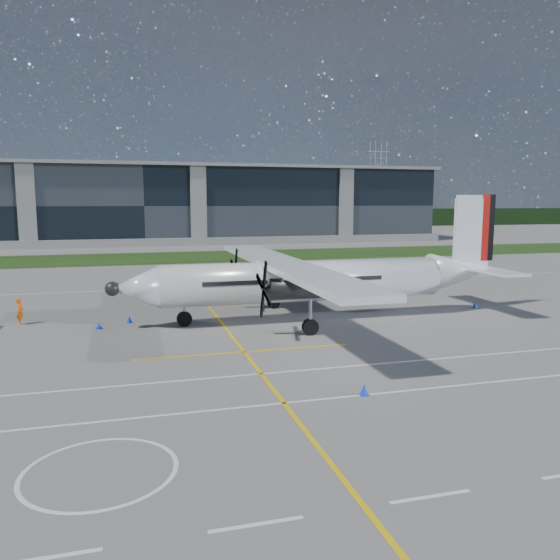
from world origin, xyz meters
name	(u,v)px	position (x,y,z in m)	size (l,w,h in m)	color
ground	(152,264)	(0.00, 40.00, 0.00)	(400.00, 400.00, 0.00)	slate
grass_strip	(150,258)	(0.00, 48.00, 0.02)	(400.00, 18.00, 0.04)	black
terminal_building	(143,206)	(0.00, 80.00, 7.50)	(120.00, 20.00, 15.00)	black
tree_line	(138,219)	(0.00, 140.00, 3.00)	(400.00, 6.00, 6.00)	black
pylon_east	(377,184)	(85.00, 150.00, 15.00)	(9.00, 4.60, 30.00)	gray
yellow_taxiway_centerline	(205,302)	(3.00, 10.00, 0.01)	(0.20, 70.00, 0.01)	yellow
white_lane_line	(211,411)	(0.00, -14.00, 0.01)	(90.00, 0.15, 0.01)	white
turboprop_aircraft	(319,257)	(9.86, 1.29, 4.39)	(28.19, 29.24, 8.77)	white
ground_crew_person	(20,309)	(-10.15, 4.80, 1.03)	(0.84, 0.60, 2.07)	#F25907
safety_cone_tail	(475,305)	(23.02, 1.73, 0.25)	(0.36, 0.36, 0.50)	#0D39E7
safety_cone_nose_stbd	(129,319)	(-3.07, 3.38, 0.25)	(0.36, 0.36, 0.50)	#0D39E7
safety_cone_stbdwing	(241,285)	(7.42, 16.66, 0.25)	(0.36, 0.36, 0.50)	#0D39E7
safety_cone_fwd	(99,325)	(-4.99, 2.03, 0.25)	(0.36, 0.36, 0.50)	#0D39E7
safety_cone_portwing	(364,390)	(6.56, -14.00, 0.25)	(0.36, 0.36, 0.50)	#0D39E7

